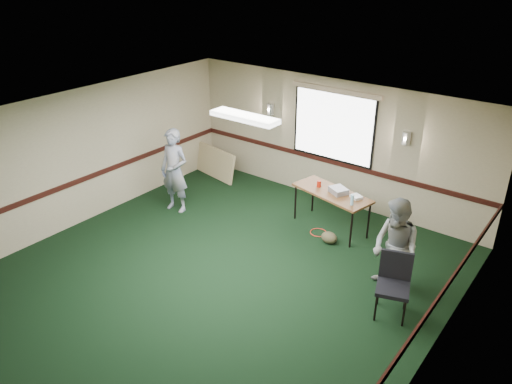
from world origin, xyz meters
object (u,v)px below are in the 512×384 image
Objects in this scene: person_left at (174,171)px; person_right at (395,248)px; conference_chair at (394,279)px; projector at (338,190)px; folding_table at (332,195)px.

person_right is at bearing -6.72° from person_left.
person_right is (-0.21, 0.46, 0.24)m from conference_chair.
folding_table is at bearing -136.16° from projector.
conference_chair is at bearing -11.93° from person_left.
folding_table is at bearing 15.52° from person_left.
projector is 0.18× the size of person_left.
person_right is at bearing -21.38° from folding_table.
conference_chair is (1.91, -1.71, -0.27)m from projector.
person_left reaches higher than projector.
projector is 0.33× the size of conference_chair.
conference_chair is 5.07m from person_left.
projector is 3.40m from person_left.
folding_table is at bearing 121.38° from conference_chair.
person_right is at bearing 95.51° from conference_chair.
projector is 2.57m from conference_chair.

